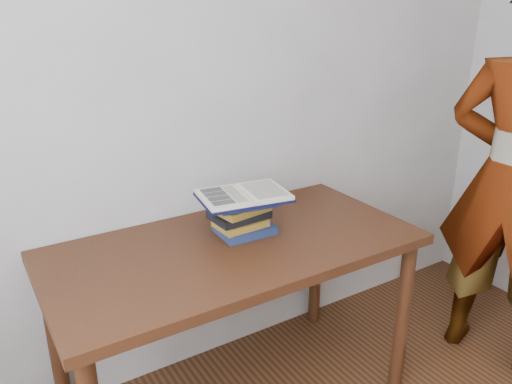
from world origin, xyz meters
TOP-DOWN VIEW (x-y plane):
  - desk at (-0.09, 1.38)m, footprint 1.44×0.72m
  - book_stack at (-0.01, 1.45)m, footprint 0.26×0.20m
  - open_book at (-0.01, 1.43)m, footprint 0.38×0.29m

SIDE VIEW (x-z plane):
  - desk at x=-0.09m, z-range 0.29..1.06m
  - book_stack at x=-0.01m, z-range 0.77..0.92m
  - open_book at x=-0.01m, z-range 0.92..0.95m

